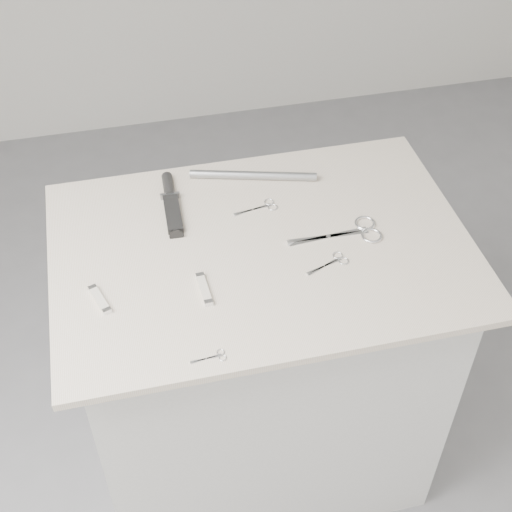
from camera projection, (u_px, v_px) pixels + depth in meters
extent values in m
cube|color=gray|center=(260.00, 450.00, 2.34)|extent=(4.00, 4.00, 0.01)
cube|color=silver|center=(261.00, 366.00, 2.03)|extent=(0.90, 0.60, 0.90)
cube|color=beige|center=(262.00, 248.00, 1.71)|extent=(1.00, 0.70, 0.02)
cube|color=silver|center=(328.00, 237.00, 1.72)|extent=(0.20, 0.03, 0.00)
cylinder|color=silver|center=(328.00, 236.00, 1.72)|extent=(0.01, 0.01, 0.01)
torus|color=silver|center=(365.00, 223.00, 1.75)|extent=(0.05, 0.05, 0.01)
torus|color=silver|center=(372.00, 236.00, 1.72)|extent=(0.05, 0.05, 0.01)
cube|color=silver|center=(324.00, 266.00, 1.65)|extent=(0.09, 0.05, 0.00)
cylinder|color=silver|center=(324.00, 266.00, 1.65)|extent=(0.01, 0.01, 0.00)
torus|color=silver|center=(338.00, 255.00, 1.67)|extent=(0.03, 0.03, 0.00)
torus|color=silver|center=(344.00, 261.00, 1.66)|extent=(0.03, 0.03, 0.00)
cube|color=silver|center=(253.00, 210.00, 1.79)|extent=(0.10, 0.03, 0.00)
cylinder|color=silver|center=(253.00, 210.00, 1.79)|extent=(0.01, 0.01, 0.00)
torus|color=silver|center=(269.00, 202.00, 1.81)|extent=(0.03, 0.03, 0.00)
torus|color=silver|center=(273.00, 207.00, 1.80)|extent=(0.03, 0.03, 0.00)
cube|color=silver|center=(206.00, 359.00, 1.45)|extent=(0.07, 0.02, 0.00)
cylinder|color=silver|center=(206.00, 359.00, 1.45)|extent=(0.00, 0.00, 0.00)
torus|color=silver|center=(221.00, 352.00, 1.47)|extent=(0.02, 0.02, 0.00)
torus|color=silver|center=(223.00, 358.00, 1.45)|extent=(0.02, 0.02, 0.00)
cube|color=black|center=(173.00, 213.00, 1.77)|extent=(0.04, 0.14, 0.02)
cube|color=#93969B|center=(170.00, 196.00, 1.82)|extent=(0.05, 0.01, 0.02)
cylinder|color=black|center=(168.00, 186.00, 1.85)|extent=(0.03, 0.09, 0.03)
cube|color=beige|center=(204.00, 289.00, 1.59)|extent=(0.02, 0.10, 0.01)
cube|color=silver|center=(200.00, 276.00, 1.62)|extent=(0.02, 0.01, 0.01)
cube|color=silver|center=(209.00, 303.00, 1.56)|extent=(0.02, 0.01, 0.01)
cube|color=beige|center=(100.00, 299.00, 1.57)|extent=(0.05, 0.09, 0.01)
cube|color=silver|center=(93.00, 288.00, 1.59)|extent=(0.02, 0.02, 0.01)
cube|color=silver|center=(107.00, 311.00, 1.54)|extent=(0.02, 0.02, 0.01)
cylinder|color=#93969B|center=(253.00, 175.00, 1.88)|extent=(0.33, 0.11, 0.02)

